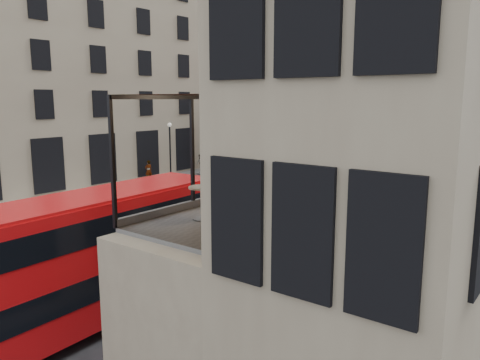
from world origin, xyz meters
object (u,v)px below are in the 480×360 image
Objects in this scene: traffic_light_far at (254,148)px; bicycle at (214,207)px; cyclist at (274,192)px; pedestrian_b at (308,160)px; street_lamp_b at (359,149)px; cafe_table_mid at (259,184)px; cafe_chair_c at (328,190)px; street_lamp_a at (170,156)px; traffic_light_near at (288,184)px; pedestrian_e at (149,171)px; cafe_table_far at (315,167)px; cafe_table_near at (202,198)px; bus_far at (298,145)px; pedestrian_a at (200,163)px; car_c at (289,168)px; bus_near at (84,255)px; cafe_chair_a at (267,216)px; cafe_chair_b at (319,195)px; car_a at (212,196)px; cafe_chair_d at (377,177)px; car_b at (322,172)px; pedestrian_c at (422,160)px.

traffic_light_far reaches higher than bicycle.
pedestrian_b reaches higher than cyclist.
cafe_table_mid is at bearing -71.08° from street_lamp_b.
traffic_light_far is 5.01× the size of cafe_table_mid.
street_lamp_a is at bearing 144.49° from cafe_chair_c.
street_lamp_b is (-5.00, 22.00, -0.03)m from traffic_light_near.
cafe_table_far reaches higher than pedestrian_e.
cafe_table_near reaches higher than street_lamp_a.
pedestrian_a is (-8.03, -6.02, -1.91)m from bus_far.
street_lamp_b is 6.95× the size of cafe_chair_c.
cyclist reaches higher than car_c.
bus_far reaches higher than bus_near.
street_lamp_a is at bearing 129.97° from bus_near.
bus_far is (-4.97, -3.81, 0.41)m from street_lamp_b.
traffic_light_far is at bearing 64.19° from pedestrian_a.
cafe_chair_a is at bearing 65.10° from pedestrian_e.
car_c is 29.86m from cafe_table_far.
bicycle is 2.35× the size of cafe_chair_b.
car_a is 22.20m from cafe_chair_a.
pedestrian_a is 38.09m from cafe_chair_a.
traffic_light_near is at bearing -26.51° from car_a.
street_lamp_b is 21.33m from pedestrian_e.
pedestrian_e is at bearing 140.77° from cafe_table_near.
cafe_table_near is (7.03, -15.29, 2.70)m from traffic_light_near.
street_lamp_a reaches higher than bus_far.
street_lamp_a is 6.13× the size of cafe_chair_d.
car_a is 2.42× the size of pedestrian_a.
cyclist is 14.42m from pedestrian_e.
bus_near is at bearing -50.03° from street_lamp_a.
car_a is 19.66m from cafe_chair_c.
cafe_chair_c is at bearing -75.01° from car_b.
cafe_table_near is at bearing -27.15° from pedestrian_a.
bicycle is 29.11m from pedestrian_c.
cafe_table_near reaches higher than cafe_chair_c.
street_lamp_a is at bearing -147.10° from pedestrian_b.
cafe_table_near reaches higher than bus_near.
pedestrian_e reaches higher than pedestrian_b.
cafe_chair_b is (18.36, -30.26, 2.03)m from bus_far.
pedestrian_e is (-17.59, -22.85, -0.02)m from pedestrian_c.
bicycle is 2.32× the size of cafe_table_near.
pedestrian_a is at bearing 107.94° from street_lamp_a.
car_c is at bearing -116.99° from pedestrian_b.
cyclist is at bearing 122.77° from cafe_chair_a.
car_b is 15.95m from pedestrian_e.
bus_near is at bearing 175.78° from cafe_table_near.
cafe_chair_a is (17.91, -30.31, 4.13)m from car_c.
car_c is 6.45× the size of cafe_table_mid.
traffic_light_near is at bearing 118.37° from cafe_table_mid.
pedestrian_a is at bearing 137.42° from cafe_chair_b.
bus_near reaches higher than car_a.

